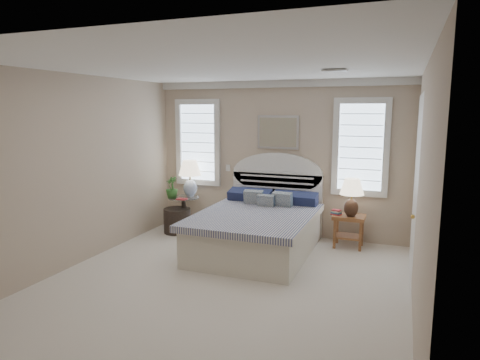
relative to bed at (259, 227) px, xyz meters
name	(u,v)px	position (x,y,z in m)	size (l,w,h in m)	color
floor	(222,285)	(0.00, -1.46, -0.39)	(4.50, 5.00, 0.01)	beige
ceiling	(220,67)	(0.00, -1.46, 2.31)	(4.50, 5.00, 0.01)	white
wall_back	(278,159)	(0.00, 1.04, 0.96)	(4.50, 0.02, 2.70)	tan
wall_left	(75,171)	(-2.25, -1.46, 0.96)	(0.02, 5.00, 2.70)	tan
wall_right	(421,193)	(2.25, -1.46, 0.96)	(0.02, 5.00, 2.70)	tan
crown_molding	(278,84)	(0.00, 1.00, 2.25)	(4.50, 0.08, 0.12)	silver
hvac_vent	(335,71)	(1.20, -0.66, 2.29)	(0.30, 0.20, 0.02)	#B2B2B2
switch_plate	(228,168)	(-0.95, 1.03, 0.76)	(0.08, 0.01, 0.12)	silver
window_left	(198,142)	(-1.55, 1.02, 1.21)	(0.90, 0.06, 1.60)	#C9E4FF
window_right	(361,147)	(1.40, 1.02, 1.21)	(0.90, 0.06, 1.60)	#C9E4FF
painting	(278,132)	(0.00, 1.00, 1.43)	(0.74, 0.04, 0.58)	silver
closet_door	(415,188)	(2.23, -0.26, 0.81)	(0.02, 1.80, 2.40)	white
bed	(259,227)	(0.00, 0.00, 0.00)	(1.72, 2.28, 1.47)	beige
side_table_left	(184,210)	(-1.65, 0.59, 0.00)	(0.56, 0.56, 0.63)	black
nightstand_right	(349,224)	(1.30, 0.69, 0.00)	(0.50, 0.40, 0.53)	#9E5E33
floor_pot	(177,221)	(-1.70, 0.43, -0.16)	(0.49, 0.49, 0.44)	black
lamp_left	(190,174)	(-1.58, 0.73, 0.65)	(0.51, 0.51, 0.67)	white
lamp_right	(352,193)	(1.33, 0.63, 0.52)	(0.40, 0.40, 0.61)	black
potted_plant	(172,187)	(-1.80, 0.44, 0.44)	(0.22, 0.22, 0.39)	#2B6A2A
books_left	(182,199)	(-1.57, 0.38, 0.26)	(0.19, 0.15, 0.02)	#A5292F
books_right	(336,212)	(1.10, 0.65, 0.18)	(0.19, 0.16, 0.09)	#A5292F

